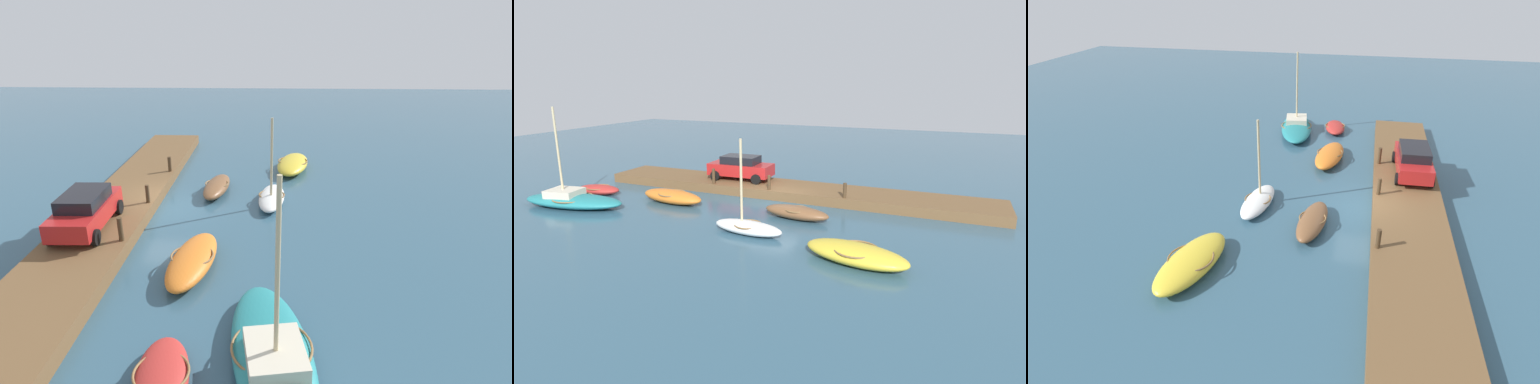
% 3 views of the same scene
% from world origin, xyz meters
% --- Properties ---
extents(ground_plane, '(84.00, 84.00, 0.00)m').
position_xyz_m(ground_plane, '(0.00, 0.00, 0.00)').
color(ground_plane, '#33566B').
extents(dock_platform, '(24.79, 3.35, 0.58)m').
position_xyz_m(dock_platform, '(0.00, -2.12, 0.29)').
color(dock_platform, brown).
rests_on(dock_platform, ground_plane).
extents(motorboat_yellow, '(4.52, 2.58, 0.76)m').
position_xyz_m(motorboat_yellow, '(-6.14, 6.46, 0.39)').
color(motorboat_yellow, gold).
rests_on(motorboat_yellow, ground_plane).
extents(rowboat_brown, '(3.67, 1.57, 0.69)m').
position_xyz_m(rowboat_brown, '(-2.14, 2.23, 0.35)').
color(rowboat_brown, brown).
rests_on(rowboat_brown, ground_plane).
extents(rowboat_orange, '(4.30, 2.02, 0.75)m').
position_xyz_m(rowboat_orange, '(5.53, 2.27, 0.38)').
color(rowboat_orange, orange).
rests_on(rowboat_orange, ground_plane).
extents(sailboat_teal, '(6.27, 3.06, 5.57)m').
position_xyz_m(sailboat_teal, '(10.19, 5.21, 0.43)').
color(sailboat_teal, teal).
rests_on(sailboat_teal, ground_plane).
extents(rowboat_white, '(3.62, 1.58, 4.43)m').
position_xyz_m(rowboat_white, '(-0.80, 5.17, 0.35)').
color(rowboat_white, white).
rests_on(rowboat_white, ground_plane).
extents(dinghy_red, '(2.99, 1.73, 0.57)m').
position_xyz_m(dinghy_red, '(11.00, 2.47, 0.29)').
color(dinghy_red, '#B72D28').
rests_on(dinghy_red, ground_plane).
extents(mooring_post_west, '(0.20, 0.20, 0.85)m').
position_xyz_m(mooring_post_west, '(-3.94, -0.70, 1.00)').
color(mooring_post_west, '#47331E').
rests_on(mooring_post_west, dock_platform).
extents(mooring_post_mid_west, '(0.19, 0.19, 0.89)m').
position_xyz_m(mooring_post_mid_west, '(0.66, -0.70, 1.02)').
color(mooring_post_mid_west, '#47331E').
rests_on(mooring_post_mid_west, dock_platform).
extents(mooring_post_mid_east, '(0.20, 0.20, 0.97)m').
position_xyz_m(mooring_post_mid_east, '(4.48, -0.70, 1.06)').
color(mooring_post_mid_east, '#47331E').
rests_on(mooring_post_mid_east, dock_platform).
extents(parked_car, '(4.20, 2.05, 1.59)m').
position_xyz_m(parked_car, '(3.44, -2.46, 1.41)').
color(parked_car, '#B21E1E').
rests_on(parked_car, dock_platform).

